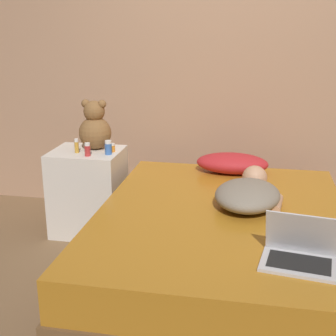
{
  "coord_description": "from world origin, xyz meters",
  "views": [
    {
      "loc": [
        0.17,
        -2.66,
        1.61
      ],
      "look_at": [
        -0.38,
        0.24,
        0.69
      ],
      "focal_mm": 50.0,
      "sensor_mm": 36.0,
      "label": 1
    }
  ],
  "objects_px": {
    "person_lying": "(249,193)",
    "bottle_amber": "(77,146)",
    "teddy_bear": "(95,128)",
    "bottle_red": "(87,150)",
    "bottle_blue": "(108,148)",
    "pillow": "(232,163)",
    "laptop": "(300,252)",
    "bottle_orange": "(112,148)"
  },
  "relations": [
    {
      "from": "person_lying",
      "to": "laptop",
      "type": "height_order",
      "value": "laptop"
    },
    {
      "from": "laptop",
      "to": "bottle_amber",
      "type": "distance_m",
      "value": 1.92
    },
    {
      "from": "bottle_blue",
      "to": "bottle_orange",
      "type": "distance_m",
      "value": 0.08
    },
    {
      "from": "laptop",
      "to": "bottle_orange",
      "type": "relative_size",
      "value": 6.04
    },
    {
      "from": "laptop",
      "to": "bottle_orange",
      "type": "xyz_separation_m",
      "value": [
        -1.31,
        1.2,
        0.14
      ]
    },
    {
      "from": "pillow",
      "to": "bottle_red",
      "type": "xyz_separation_m",
      "value": [
        -1.04,
        -0.3,
        0.14
      ]
    },
    {
      "from": "bottle_red",
      "to": "teddy_bear",
      "type": "bearing_deg",
      "value": 92.83
    },
    {
      "from": "teddy_bear",
      "to": "bottle_orange",
      "type": "bearing_deg",
      "value": -23.04
    },
    {
      "from": "bottle_amber",
      "to": "bottle_blue",
      "type": "distance_m",
      "value": 0.25
    },
    {
      "from": "bottle_blue",
      "to": "bottle_red",
      "type": "xyz_separation_m",
      "value": [
        -0.14,
        -0.07,
        -0.0
      ]
    },
    {
      "from": "pillow",
      "to": "bottle_blue",
      "type": "relative_size",
      "value": 5.18
    },
    {
      "from": "person_lying",
      "to": "bottle_amber",
      "type": "height_order",
      "value": "bottle_amber"
    },
    {
      "from": "laptop",
      "to": "bottle_blue",
      "type": "relative_size",
      "value": 3.69
    },
    {
      "from": "person_lying",
      "to": "bottle_amber",
      "type": "xyz_separation_m",
      "value": [
        -1.3,
        0.4,
        0.14
      ]
    },
    {
      "from": "pillow",
      "to": "bottle_amber",
      "type": "bearing_deg",
      "value": -168.45
    },
    {
      "from": "teddy_bear",
      "to": "bottle_red",
      "type": "xyz_separation_m",
      "value": [
        0.01,
        -0.21,
        -0.12
      ]
    },
    {
      "from": "pillow",
      "to": "bottle_red",
      "type": "height_order",
      "value": "bottle_red"
    },
    {
      "from": "bottle_amber",
      "to": "bottle_blue",
      "type": "bearing_deg",
      "value": 0.96
    },
    {
      "from": "pillow",
      "to": "person_lying",
      "type": "xyz_separation_m",
      "value": [
        0.14,
        -0.64,
        0.0
      ]
    },
    {
      "from": "bottle_amber",
      "to": "bottle_orange",
      "type": "distance_m",
      "value": 0.26
    },
    {
      "from": "bottle_red",
      "to": "bottle_orange",
      "type": "height_order",
      "value": "bottle_red"
    },
    {
      "from": "pillow",
      "to": "person_lying",
      "type": "relative_size",
      "value": 0.79
    },
    {
      "from": "bottle_amber",
      "to": "teddy_bear",
      "type": "bearing_deg",
      "value": 54.55
    },
    {
      "from": "laptop",
      "to": "teddy_bear",
      "type": "height_order",
      "value": "teddy_bear"
    },
    {
      "from": "laptop",
      "to": "bottle_blue",
      "type": "bearing_deg",
      "value": 147.92
    },
    {
      "from": "bottle_amber",
      "to": "pillow",
      "type": "bearing_deg",
      "value": 11.55
    },
    {
      "from": "person_lying",
      "to": "teddy_bear",
      "type": "xyz_separation_m",
      "value": [
        -1.2,
        0.54,
        0.25
      ]
    },
    {
      "from": "pillow",
      "to": "bottle_orange",
      "type": "height_order",
      "value": "bottle_orange"
    },
    {
      "from": "bottle_amber",
      "to": "bottle_red",
      "type": "xyz_separation_m",
      "value": [
        0.11,
        -0.07,
        -0.0
      ]
    },
    {
      "from": "person_lying",
      "to": "teddy_bear",
      "type": "distance_m",
      "value": 1.34
    },
    {
      "from": "person_lying",
      "to": "bottle_amber",
      "type": "distance_m",
      "value": 1.37
    },
    {
      "from": "teddy_bear",
      "to": "bottle_blue",
      "type": "relative_size",
      "value": 3.64
    },
    {
      "from": "pillow",
      "to": "bottle_blue",
      "type": "distance_m",
      "value": 0.95
    },
    {
      "from": "bottle_red",
      "to": "bottle_orange",
      "type": "relative_size",
      "value": 1.54
    },
    {
      "from": "bottle_blue",
      "to": "bottle_orange",
      "type": "bearing_deg",
      "value": 86.77
    },
    {
      "from": "teddy_bear",
      "to": "bottle_orange",
      "type": "relative_size",
      "value": 5.96
    },
    {
      "from": "bottle_amber",
      "to": "laptop",
      "type": "bearing_deg",
      "value": -35.71
    },
    {
      "from": "laptop",
      "to": "bottle_blue",
      "type": "distance_m",
      "value": 1.73
    },
    {
      "from": "person_lying",
      "to": "teddy_bear",
      "type": "relative_size",
      "value": 1.79
    },
    {
      "from": "bottle_orange",
      "to": "bottle_blue",
      "type": "bearing_deg",
      "value": -93.23
    },
    {
      "from": "bottle_blue",
      "to": "teddy_bear",
      "type": "bearing_deg",
      "value": 137.1
    },
    {
      "from": "person_lying",
      "to": "laptop",
      "type": "xyz_separation_m",
      "value": [
        0.26,
        -0.72,
        -0.02
      ]
    }
  ]
}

